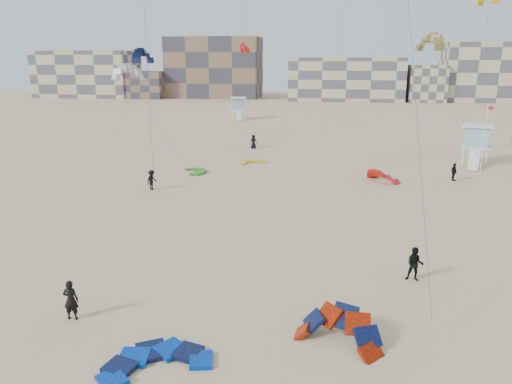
% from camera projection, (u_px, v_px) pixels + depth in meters
% --- Properties ---
extents(ground, '(320.00, 320.00, 0.00)m').
position_uv_depth(ground, '(146.00, 317.00, 23.03)').
color(ground, tan).
rests_on(ground, ground).
extents(kite_ground_blue, '(5.50, 5.57, 0.79)m').
position_uv_depth(kite_ground_blue, '(156.00, 365.00, 19.38)').
color(kite_ground_blue, '#0039E1').
rests_on(kite_ground_blue, ground).
extents(kite_ground_orange, '(4.75, 4.78, 3.61)m').
position_uv_depth(kite_ground_orange, '(338.00, 342.00, 20.97)').
color(kite_ground_orange, red).
rests_on(kite_ground_orange, ground).
extents(kite_ground_green, '(4.42, 4.33, 0.59)m').
position_uv_depth(kite_ground_green, '(195.00, 172.00, 52.52)').
color(kite_ground_green, '#3EA01C').
rests_on(kite_ground_green, ground).
extents(kite_ground_red_far, '(5.24, 5.23, 3.67)m').
position_uv_depth(kite_ground_red_far, '(382.00, 181.00, 48.69)').
color(kite_ground_red_far, red).
rests_on(kite_ground_red_far, ground).
extents(kite_ground_yellow, '(3.97, 4.05, 0.55)m').
position_uv_depth(kite_ground_yellow, '(252.00, 163.00, 57.22)').
color(kite_ground_yellow, yellow).
rests_on(kite_ground_yellow, ground).
extents(kitesurfer_main, '(0.74, 0.53, 1.91)m').
position_uv_depth(kitesurfer_main, '(71.00, 300.00, 22.62)').
color(kitesurfer_main, black).
rests_on(kitesurfer_main, ground).
extents(kitesurfer_b, '(1.01, 0.84, 1.87)m').
position_uv_depth(kitesurfer_b, '(415.00, 264.00, 26.60)').
color(kitesurfer_b, black).
rests_on(kitesurfer_b, ground).
extents(kitesurfer_c, '(1.05, 1.34, 1.83)m').
position_uv_depth(kitesurfer_c, '(152.00, 180.00, 45.28)').
color(kitesurfer_c, black).
rests_on(kitesurfer_c, ground).
extents(kitesurfer_d, '(0.65, 1.10, 1.76)m').
position_uv_depth(kitesurfer_d, '(454.00, 172.00, 48.64)').
color(kitesurfer_d, black).
rests_on(kitesurfer_d, ground).
extents(kitesurfer_e, '(0.94, 0.65, 1.85)m').
position_uv_depth(kitesurfer_e, '(253.00, 142.00, 66.26)').
color(kitesurfer_e, black).
rests_on(kitesurfer_e, ground).
extents(kite_fly_grey, '(10.28, 7.91, 10.37)m').
position_uv_depth(kite_fly_grey, '(128.00, 74.00, 57.30)').
color(kite_fly_grey, silver).
rests_on(kite_fly_grey, ground).
extents(kite_fly_olive, '(8.03, 4.58, 13.28)m').
position_uv_depth(kite_fly_olive, '(430.00, 44.00, 49.22)').
color(kite_fly_olive, brown).
rests_on(kite_fly_olive, ground).
extents(kite_fly_navy, '(5.44, 6.12, 12.19)m').
position_uv_depth(kite_fly_navy, '(142.00, 57.00, 68.22)').
color(kite_fly_navy, '#0E173F').
rests_on(kite_fly_navy, ground).
extents(kite_fly_red, '(3.95, 8.93, 13.41)m').
position_uv_depth(kite_fly_red, '(244.00, 49.00, 79.85)').
color(kite_fly_red, red).
rests_on(kite_fly_red, ground).
extents(lifeguard_tower_near, '(3.89, 6.50, 4.45)m').
position_uv_depth(lifeguard_tower_near, '(476.00, 145.00, 56.01)').
color(lifeguard_tower_near, white).
rests_on(lifeguard_tower_near, ground).
extents(lifeguard_tower_far, '(3.68, 6.23, 4.29)m').
position_uv_depth(lifeguard_tower_far, '(238.00, 108.00, 98.35)').
color(lifeguard_tower_far, white).
rests_on(lifeguard_tower_far, ground).
extents(flagpole, '(0.59, 0.09, 7.25)m').
position_uv_depth(flagpole, '(485.00, 137.00, 50.78)').
color(flagpole, white).
rests_on(flagpole, ground).
extents(condo_west_a, '(30.00, 15.00, 14.00)m').
position_uv_depth(condo_west_a, '(87.00, 74.00, 156.19)').
color(condo_west_a, '#C6B591').
rests_on(condo_west_a, ground).
extents(condo_west_b, '(28.00, 14.00, 18.00)m').
position_uv_depth(condo_west_b, '(214.00, 68.00, 153.18)').
color(condo_west_b, '#7C5D4B').
rests_on(condo_west_b, ground).
extents(condo_mid, '(32.00, 16.00, 12.00)m').
position_uv_depth(condo_mid, '(346.00, 79.00, 143.82)').
color(condo_mid, '#C6B591').
rests_on(condo_mid, ground).
extents(condo_east, '(26.00, 14.00, 16.00)m').
position_uv_depth(condo_east, '(492.00, 72.00, 138.90)').
color(condo_east, '#C6B591').
rests_on(condo_east, ground).
extents(condo_fill_left, '(12.00, 10.00, 8.00)m').
position_uv_depth(condo_fill_left, '(146.00, 85.00, 151.90)').
color(condo_fill_left, '#7C5D4B').
rests_on(condo_fill_left, ground).
extents(condo_fill_right, '(10.00, 10.00, 10.00)m').
position_uv_depth(condo_fill_right, '(426.00, 83.00, 138.70)').
color(condo_fill_right, '#C6B591').
rests_on(condo_fill_right, ground).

